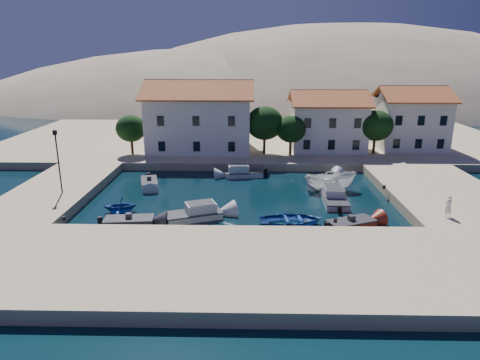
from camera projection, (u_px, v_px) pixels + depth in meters
name	position (u px, v px, depth m)	size (l,w,h in m)	color
ground	(237.00, 237.00, 34.44)	(400.00, 400.00, 0.00)	black
quay_south	(234.00, 267.00, 28.55)	(52.00, 12.00, 1.00)	#C7B488
quay_east	(441.00, 194.00, 43.44)	(11.00, 20.00, 1.00)	#C7B488
quay_west	(57.00, 191.00, 44.29)	(8.00, 20.00, 1.00)	#C7B488
quay_north	(256.00, 140.00, 70.67)	(80.00, 36.00, 1.00)	#C7B488
hills	(302.00, 158.00, 159.14)	(254.00, 176.00, 99.00)	gray
building_left	(200.00, 115.00, 59.71)	(14.70, 9.45, 9.70)	white
building_mid	(327.00, 119.00, 60.49)	(10.50, 8.40, 8.30)	white
building_right	(410.00, 117.00, 61.12)	(9.45, 8.40, 8.80)	white
trees	(276.00, 126.00, 57.36)	(37.30, 5.30, 6.45)	#382314
lamppost	(58.00, 156.00, 41.13)	(0.35, 0.25, 6.22)	black
bollards	(270.00, 207.00, 37.76)	(29.36, 9.56, 0.30)	black
motorboat_grey_sw	(129.00, 221.00, 36.84)	(4.34, 2.27, 1.25)	#323136
cabin_cruiser_south	(194.00, 214.00, 38.09)	(5.42, 3.76, 1.60)	silver
rowboat_south	(291.00, 225.00, 36.90)	(3.86, 5.40, 1.12)	#1B4394
motorboat_red_se	(351.00, 224.00, 36.34)	(4.51, 3.34, 1.25)	maroon
cabin_cruiser_east	(334.00, 198.00, 42.25)	(2.35, 5.46, 1.60)	silver
boat_east	(330.00, 190.00, 46.09)	(2.12, 5.64, 2.18)	silver
motorboat_white_ne	(330.00, 179.00, 49.46)	(3.34, 4.15, 1.25)	silver
rowboat_west	(121.00, 212.00, 39.91)	(2.57, 2.98, 1.57)	#1B4394
motorboat_white_west	(149.00, 183.00, 47.89)	(2.71, 4.27, 1.25)	silver
cabin_cruiser_north	(244.00, 173.00, 51.19)	(4.80, 2.58, 1.60)	silver
pedestrian	(448.00, 206.00, 35.67)	(0.69, 0.45, 1.89)	white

